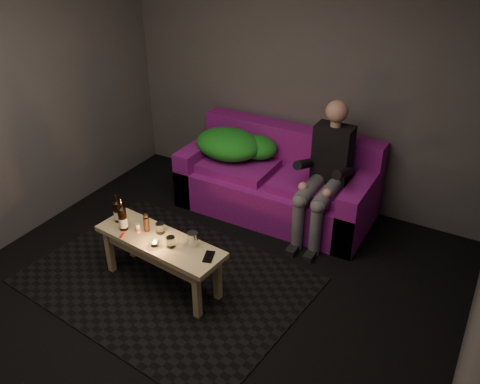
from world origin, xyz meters
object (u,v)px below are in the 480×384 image
object	(u,v)px
sofa	(278,184)
person	(325,170)
beer_bottle_a	(117,211)
beer_bottle_b	(123,218)
steel_cup	(193,239)
coffee_table	(160,248)

from	to	relation	value
sofa	person	world-z (taller)	person
person	beer_bottle_a	distance (m)	1.93
sofa	person	bearing A→B (deg)	-16.09
beer_bottle_b	person	bearing A→B (deg)	50.07
steel_cup	sofa	bearing A→B (deg)	88.97
person	coffee_table	xyz separation A→B (m)	(-0.87, -1.42, -0.29)
coffee_table	beer_bottle_a	size ratio (longest dim) A/B	4.52
sofa	beer_bottle_b	world-z (taller)	sofa
beer_bottle_a	beer_bottle_b	xyz separation A→B (m)	(0.12, -0.07, 0.01)
coffee_table	beer_bottle_b	size ratio (longest dim) A/B	4.02
coffee_table	person	bearing A→B (deg)	58.64
sofa	beer_bottle_a	size ratio (longest dim) A/B	7.49
beer_bottle_b	steel_cup	size ratio (longest dim) A/B	2.47
person	coffee_table	size ratio (longest dim) A/B	1.11
beer_bottle_b	steel_cup	bearing A→B (deg)	8.50
beer_bottle_b	steel_cup	world-z (taller)	beer_bottle_b
beer_bottle_b	sofa	bearing A→B (deg)	67.71
beer_bottle_a	beer_bottle_b	world-z (taller)	beer_bottle_b
beer_bottle_a	beer_bottle_b	bearing A→B (deg)	-30.75
person	steel_cup	distance (m)	1.49
coffee_table	sofa	bearing A→B (deg)	78.82
person	coffee_table	distance (m)	1.69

